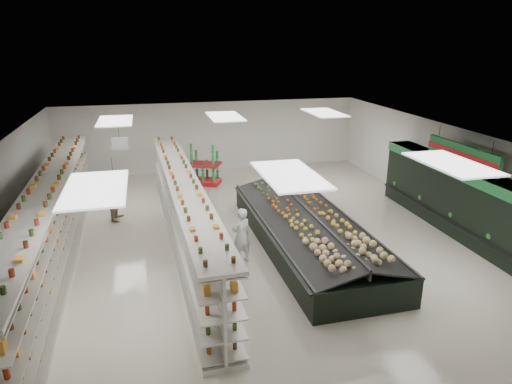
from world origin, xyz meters
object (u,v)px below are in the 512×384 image
object	(u,v)px
gondola_left	(52,230)
produce_island	(308,229)
soda_endcap	(205,166)
shopper_main	(241,236)
gondola_center	(184,214)
shopper_background	(118,195)

from	to	relation	value
gondola_left	produce_island	world-z (taller)	gondola_left
soda_endcap	shopper_main	world-z (taller)	soda_endcap
gondola_left	soda_endcap	xyz separation A→B (m)	(5.02, 6.37, -0.24)
shopper_main	produce_island	bearing A→B (deg)	175.67
gondola_center	produce_island	bearing A→B (deg)	-18.59
gondola_left	produce_island	distance (m)	7.22
shopper_background	shopper_main	bearing A→B (deg)	-126.11
produce_island	shopper_main	size ratio (longest dim) A/B	4.89
gondola_left	shopper_background	world-z (taller)	gondola_left
gondola_center	shopper_main	world-z (taller)	gondola_center
gondola_center	shopper_background	world-z (taller)	gondola_center
gondola_left	produce_island	size ratio (longest dim) A/B	1.68
gondola_left	shopper_main	world-z (taller)	gondola_left
soda_endcap	shopper_main	xyz separation A→B (m)	(0.01, -7.45, -0.00)
soda_endcap	shopper_background	size ratio (longest dim) A/B	0.94
produce_island	soda_endcap	world-z (taller)	soda_endcap
shopper_main	gondola_center	bearing A→B (deg)	-68.43
produce_island	gondola_center	bearing A→B (deg)	163.37
shopper_background	gondola_center	bearing A→B (deg)	-127.02
gondola_center	shopper_background	bearing A→B (deg)	126.56
shopper_main	shopper_background	world-z (taller)	shopper_background
produce_island	shopper_main	world-z (taller)	shopper_main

